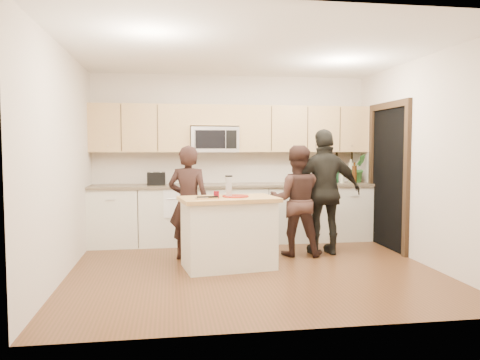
{
  "coord_description": "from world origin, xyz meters",
  "views": [
    {
      "loc": [
        -1.02,
        -5.7,
        1.53
      ],
      "look_at": [
        -0.11,
        0.35,
        1.1
      ],
      "focal_mm": 35.0,
      "sensor_mm": 36.0,
      "label": 1
    }
  ],
  "objects": [
    {
      "name": "toaster",
      "position": [
        -1.23,
        1.67,
        1.04
      ],
      "size": [
        0.28,
        0.23,
        0.2
      ],
      "color": "black",
      "rests_on": "back_cabinetry"
    },
    {
      "name": "tongs",
      "position": [
        -0.57,
        -0.08,
        0.93
      ],
      "size": [
        0.26,
        0.07,
        0.02
      ],
      "primitive_type": "cube",
      "rotation": [
        0.0,
        0.0,
        0.15
      ],
      "color": "black",
      "rests_on": "cutting_board"
    },
    {
      "name": "cutting_board",
      "position": [
        -0.58,
        -0.03,
        0.91
      ],
      "size": [
        0.28,
        0.2,
        0.02
      ],
      "primitive_type": "cube",
      "rotation": [
        0.0,
        0.0,
        0.15
      ],
      "color": "#A98146",
      "rests_on": "island"
    },
    {
      "name": "dish_towel",
      "position": [
        -0.95,
        1.5,
        0.8
      ],
      "size": [
        0.34,
        0.6,
        0.48
      ],
      "color": "white",
      "rests_on": "ground"
    },
    {
      "name": "island",
      "position": [
        -0.29,
        0.1,
        0.45
      ],
      "size": [
        1.29,
        0.87,
        0.9
      ],
      "rotation": [
        0.0,
        0.0,
        0.15
      ],
      "color": "beige",
      "rests_on": "ground"
    },
    {
      "name": "framed_picture",
      "position": [
        1.95,
        1.98,
        1.28
      ],
      "size": [
        0.3,
        0.03,
        0.38
      ],
      "color": "black",
      "rests_on": "ground"
    },
    {
      "name": "back_cabinetry",
      "position": [
        0.0,
        1.69,
        0.47
      ],
      "size": [
        4.5,
        0.66,
        0.94
      ],
      "color": "beige",
      "rests_on": "ground"
    },
    {
      "name": "woman_left",
      "position": [
        -0.77,
        0.65,
        0.78
      ],
      "size": [
        0.65,
        0.53,
        1.55
      ],
      "primitive_type": "imported",
      "rotation": [
        0.0,
        0.0,
        2.83
      ],
      "color": "black",
      "rests_on": "ground"
    },
    {
      "name": "red_plate",
      "position": [
        -0.2,
        0.14,
        0.91
      ],
      "size": [
        0.34,
        0.34,
        0.02
      ],
      "primitive_type": "cylinder",
      "color": "maroon",
      "rests_on": "island"
    },
    {
      "name": "bottle_cluster",
      "position": [
        1.8,
        1.73,
        1.12
      ],
      "size": [
        0.75,
        0.28,
        0.39
      ],
      "color": "#10321A",
      "rests_on": "back_cabinetry"
    },
    {
      "name": "knife",
      "position": [
        -0.65,
        -0.11,
        0.92
      ],
      "size": [
        0.18,
        0.05,
        0.01
      ],
      "primitive_type": "cube",
      "rotation": [
        0.0,
        0.0,
        0.15
      ],
      "color": "silver",
      "rests_on": "cutting_board"
    },
    {
      "name": "drink_glass",
      "position": [
        -0.46,
        -0.0,
        0.94
      ],
      "size": [
        0.07,
        0.07,
        0.09
      ],
      "primitive_type": "cylinder",
      "color": "maroon",
      "rests_on": "island"
    },
    {
      "name": "woman_center",
      "position": [
        0.74,
        0.65,
        0.78
      ],
      "size": [
        0.88,
        0.76,
        1.55
      ],
      "primitive_type": "imported",
      "rotation": [
        0.0,
        0.0,
        2.89
      ],
      "color": "black",
      "rests_on": "ground"
    },
    {
      "name": "upper_cabinetry",
      "position": [
        0.03,
        1.83,
        1.84
      ],
      "size": [
        4.5,
        0.33,
        0.75
      ],
      "color": "tan",
      "rests_on": "ground"
    },
    {
      "name": "doorway",
      "position": [
        2.23,
        0.9,
        1.16
      ],
      "size": [
        0.06,
        1.25,
        2.2
      ],
      "color": "black",
      "rests_on": "ground"
    },
    {
      "name": "floor",
      "position": [
        0.0,
        0.0,
        0.0
      ],
      "size": [
        4.5,
        4.5,
        0.0
      ],
      "primitive_type": "plane",
      "color": "brown",
      "rests_on": "ground"
    },
    {
      "name": "orchid",
      "position": [
        2.1,
        1.72,
        1.18
      ],
      "size": [
        0.3,
        0.25,
        0.48
      ],
      "primitive_type": "imported",
      "rotation": [
        0.0,
        0.0,
        0.18
      ],
      "color": "#2C6628",
      "rests_on": "back_cabinetry"
    },
    {
      "name": "microwave",
      "position": [
        -0.31,
        1.8,
        1.65
      ],
      "size": [
        0.76,
        0.41,
        0.4
      ],
      "color": "silver",
      "rests_on": "ground"
    },
    {
      "name": "room_shell",
      "position": [
        0.0,
        0.0,
        1.73
      ],
      "size": [
        4.52,
        4.02,
        2.71
      ],
      "color": "beige",
      "rests_on": "ground"
    },
    {
      "name": "woman_right",
      "position": [
        1.16,
        0.65,
        0.89
      ],
      "size": [
        1.05,
        0.45,
        1.78
      ],
      "primitive_type": "imported",
      "rotation": [
        0.0,
        0.0,
        3.16
      ],
      "color": "black",
      "rests_on": "ground"
    },
    {
      "name": "box_grater",
      "position": [
        -0.28,
        0.15,
        1.05
      ],
      "size": [
        0.09,
        0.06,
        0.26
      ],
      "color": "silver",
      "rests_on": "red_plate"
    }
  ]
}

